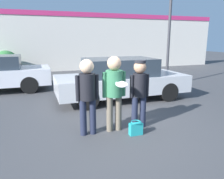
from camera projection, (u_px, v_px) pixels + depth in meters
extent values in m
plane|color=#3F3F42|center=(119.00, 129.00, 5.30)|extent=(56.00, 56.00, 0.00)
cube|color=silver|center=(62.00, 42.00, 14.58)|extent=(24.00, 0.18, 3.89)
cube|color=#CC2D6B|center=(61.00, 14.00, 14.08)|extent=(24.00, 0.04, 0.30)
cylinder|color=#1E2338|center=(83.00, 118.00, 4.89)|extent=(0.15, 0.15, 0.82)
cylinder|color=#1E2338|center=(93.00, 116.00, 4.96)|extent=(0.15, 0.15, 0.82)
cylinder|color=black|center=(87.00, 87.00, 4.77)|extent=(0.35, 0.35, 0.58)
cylinder|color=black|center=(77.00, 88.00, 4.70)|extent=(0.09, 0.09, 0.57)
cylinder|color=black|center=(97.00, 87.00, 4.84)|extent=(0.09, 0.09, 0.57)
sphere|color=#DBB28E|center=(87.00, 66.00, 4.67)|extent=(0.31, 0.31, 0.31)
cylinder|color=#665B4C|center=(110.00, 114.00, 5.10)|extent=(0.15, 0.15, 0.84)
cylinder|color=#665B4C|center=(118.00, 113.00, 5.17)|extent=(0.15, 0.15, 0.84)
cylinder|color=#33724C|center=(114.00, 83.00, 4.97)|extent=(0.39, 0.39, 0.60)
cylinder|color=#33724C|center=(104.00, 85.00, 4.90)|extent=(0.09, 0.09, 0.58)
cylinder|color=#33724C|center=(124.00, 84.00, 5.05)|extent=(0.09, 0.09, 0.58)
sphere|color=tan|center=(114.00, 63.00, 4.87)|extent=(0.32, 0.32, 0.32)
cylinder|color=white|center=(121.00, 84.00, 4.74)|extent=(0.26, 0.26, 0.10)
cylinder|color=#1E2338|center=(135.00, 112.00, 5.28)|extent=(0.15, 0.15, 0.79)
cylinder|color=#1E2338|center=(143.00, 112.00, 5.35)|extent=(0.15, 0.15, 0.79)
cylinder|color=black|center=(139.00, 85.00, 5.17)|extent=(0.32, 0.32, 0.56)
cylinder|color=black|center=(132.00, 87.00, 5.11)|extent=(0.09, 0.09, 0.54)
cylinder|color=black|center=(147.00, 85.00, 5.24)|extent=(0.09, 0.09, 0.54)
sphere|color=tan|center=(140.00, 67.00, 5.07)|extent=(0.30, 0.30, 0.30)
cylinder|color=black|center=(140.00, 62.00, 5.04)|extent=(0.26, 0.26, 0.06)
cube|color=#B7BABF|center=(122.00, 83.00, 7.86)|extent=(4.63, 1.86, 0.60)
cube|color=#28333D|center=(119.00, 67.00, 7.69)|extent=(2.41, 1.60, 0.60)
cylinder|color=black|center=(146.00, 83.00, 9.14)|extent=(0.66, 0.22, 0.66)
cylinder|color=black|center=(169.00, 92.00, 7.61)|extent=(0.66, 0.22, 0.66)
cylinder|color=black|center=(78.00, 88.00, 8.21)|extent=(0.66, 0.22, 0.66)
cylinder|color=black|center=(88.00, 99.00, 6.69)|extent=(0.66, 0.22, 0.66)
cylinder|color=black|center=(30.00, 78.00, 10.25)|extent=(0.68, 0.22, 0.68)
cylinder|color=black|center=(30.00, 85.00, 8.71)|extent=(0.68, 0.22, 0.68)
cylinder|color=#38383D|center=(170.00, 8.00, 9.43)|extent=(0.12, 0.12, 6.88)
sphere|color=#387A3D|center=(6.00, 63.00, 12.89)|extent=(1.48, 1.48, 1.48)
cube|color=teal|center=(136.00, 129.00, 4.95)|extent=(0.30, 0.14, 0.28)
torus|color=teal|center=(136.00, 122.00, 4.91)|extent=(0.23, 0.23, 0.02)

